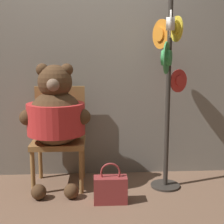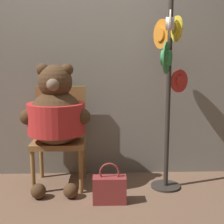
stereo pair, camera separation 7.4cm
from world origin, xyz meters
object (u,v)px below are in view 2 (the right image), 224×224
teddy_bear (56,115)px  hat_display_rack (168,79)px  handbag_on_ground (109,189)px  chair (60,132)px

teddy_bear → hat_display_rack: size_ratio=0.68×
handbag_on_ground → teddy_bear: bearing=145.8°
teddy_bear → hat_display_rack: bearing=-2.7°
chair → handbag_on_ground: size_ratio=2.66×
chair → handbag_on_ground: chair is taller
hat_display_rack → chair: bearing=168.5°
teddy_bear → handbag_on_ground: 0.83m
teddy_bear → hat_display_rack: hat_display_rack is taller
teddy_bear → hat_display_rack: (1.02, -0.05, 0.33)m
chair → teddy_bear: (-0.01, -0.16, 0.20)m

